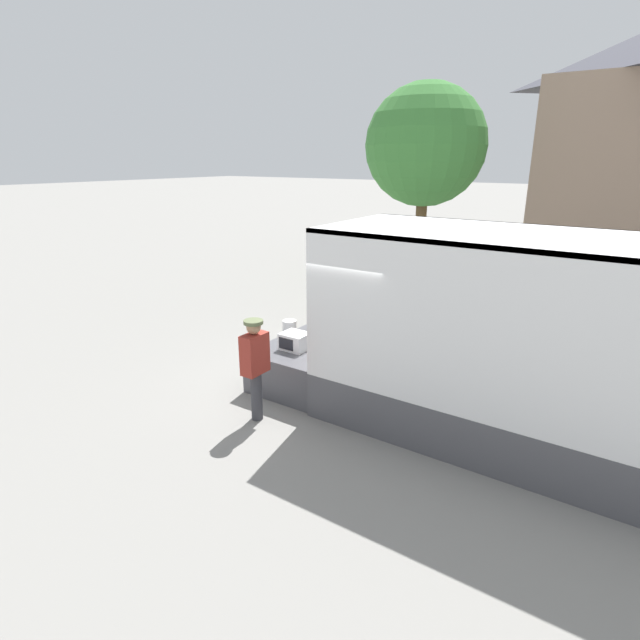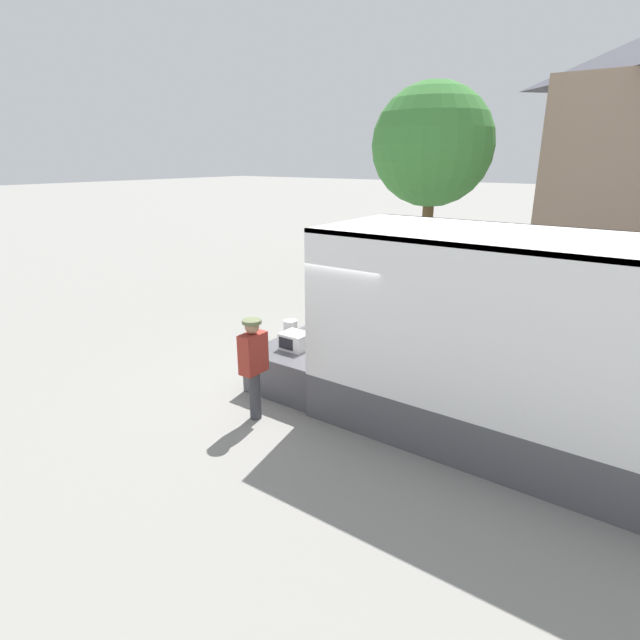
# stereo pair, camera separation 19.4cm
# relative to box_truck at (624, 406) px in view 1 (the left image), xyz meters

# --- Properties ---
(ground_plane) EXTENTS (160.00, 160.00, 0.00)m
(ground_plane) POSITION_rel_box_truck_xyz_m (-4.20, -0.00, -0.90)
(ground_plane) COLOR gray
(box_truck) EXTENTS (7.12, 2.35, 3.00)m
(box_truck) POSITION_rel_box_truck_xyz_m (0.00, 0.00, 0.00)
(box_truck) COLOR silver
(box_truck) RESTS_ON ground
(tailgate_deck) EXTENTS (1.44, 2.23, 0.74)m
(tailgate_deck) POSITION_rel_box_truck_xyz_m (-4.91, -0.00, -0.53)
(tailgate_deck) COLOR #4C4C51
(tailgate_deck) RESTS_ON ground
(microwave) EXTENTS (0.47, 0.41, 0.30)m
(microwave) POSITION_rel_box_truck_xyz_m (-4.99, -0.43, -0.02)
(microwave) COLOR white
(microwave) RESTS_ON tailgate_deck
(portable_generator) EXTENTS (0.67, 0.52, 0.61)m
(portable_generator) POSITION_rel_box_truck_xyz_m (-4.78, 0.49, 0.06)
(portable_generator) COLOR black
(portable_generator) RESTS_ON tailgate_deck
(orange_bucket) EXTENTS (0.26, 0.26, 0.32)m
(orange_bucket) POSITION_rel_box_truck_xyz_m (-5.46, 0.02, -0.00)
(orange_bucket) COLOR silver
(orange_bucket) RESTS_ON tailgate_deck
(worker_person) EXTENTS (0.30, 0.44, 1.65)m
(worker_person) POSITION_rel_box_truck_xyz_m (-4.80, -1.70, 0.11)
(worker_person) COLOR #38383D
(worker_person) RESTS_ON ground
(street_tree) EXTENTS (3.82, 3.82, 6.25)m
(street_tree) POSITION_rel_box_truck_xyz_m (-6.66, 8.77, 3.42)
(street_tree) COLOR brown
(street_tree) RESTS_ON ground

